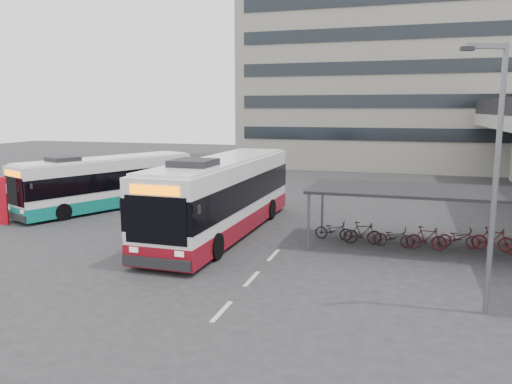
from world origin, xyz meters
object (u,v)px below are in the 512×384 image
(bus_teal, at_px, (108,183))
(lamp_post, at_px, (494,165))
(pedestrian, at_px, (182,202))
(bus_main, at_px, (223,196))

(bus_teal, relative_size, lamp_post, 1.46)
(pedestrian, distance_m, lamp_post, 17.01)
(bus_main, xyz_separation_m, bus_teal, (-8.76, 3.77, -0.27))
(pedestrian, height_order, lamp_post, lamp_post)
(bus_teal, relative_size, pedestrian, 6.19)
(bus_main, height_order, pedestrian, bus_main)
(bus_main, bearing_deg, lamp_post, -32.09)
(bus_teal, height_order, lamp_post, lamp_post)
(bus_main, height_order, lamp_post, lamp_post)
(pedestrian, bearing_deg, bus_main, -102.37)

